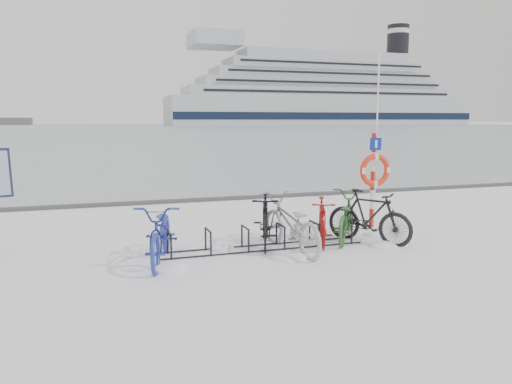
# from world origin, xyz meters

# --- Properties ---
(ground) EXTENTS (900.00, 900.00, 0.00)m
(ground) POSITION_xyz_m (0.00, 0.00, 0.00)
(ground) COLOR white
(ground) RESTS_ON ground
(ice_sheet) EXTENTS (400.00, 298.00, 0.02)m
(ice_sheet) POSITION_xyz_m (0.00, 155.00, 0.01)
(ice_sheet) COLOR #9CA7B0
(ice_sheet) RESTS_ON ground
(quay_edge) EXTENTS (400.00, 0.25, 0.10)m
(quay_edge) POSITION_xyz_m (0.00, 5.90, 0.05)
(quay_edge) COLOR #3F3F42
(quay_edge) RESTS_ON ground
(bike_rack) EXTENTS (4.00, 0.48, 0.46)m
(bike_rack) POSITION_xyz_m (0.00, 0.00, 0.18)
(bike_rack) COLOR black
(bike_rack) RESTS_ON ground
(lifebuoy_station) EXTENTS (0.76, 0.22, 3.95)m
(lifebuoy_station) POSITION_xyz_m (3.01, 0.98, 1.33)
(lifebuoy_station) COLOR red
(lifebuoy_station) RESTS_ON ground
(cruise_ferry) EXTENTS (145.16, 27.36, 47.70)m
(cruise_ferry) POSITION_xyz_m (100.33, 206.09, 12.99)
(cruise_ferry) COLOR silver
(cruise_ferry) RESTS_ON ground
(bike_0) EXTENTS (1.25, 2.22, 1.10)m
(bike_0) POSITION_xyz_m (-1.96, -0.27, 0.55)
(bike_0) COLOR navy
(bike_0) RESTS_ON ground
(bike_1) EXTENTS (1.06, 1.83, 1.06)m
(bike_1) POSITION_xyz_m (0.13, 0.26, 0.53)
(bike_1) COLOR black
(bike_1) RESTS_ON ground
(bike_2) EXTENTS (0.99, 2.19, 1.11)m
(bike_2) POSITION_xyz_m (0.44, -0.29, 0.56)
(bike_2) COLOR #9EA1A5
(bike_2) RESTS_ON ground
(bike_3) EXTENTS (1.01, 1.63, 0.95)m
(bike_3) POSITION_xyz_m (1.27, 0.04, 0.48)
(bike_3) COLOR maroon
(bike_3) RESTS_ON ground
(bike_4) EXTENTS (1.67, 2.00, 1.03)m
(bike_4) POSITION_xyz_m (1.88, 0.20, 0.51)
(bike_4) COLOR #2C5A29
(bike_4) RESTS_ON ground
(bike_5) EXTENTS (1.47, 1.81, 1.10)m
(bike_5) POSITION_xyz_m (2.23, -0.14, 0.55)
(bike_5) COLOR black
(bike_5) RESTS_ON ground
(snow_drifts) EXTENTS (5.72, 1.98, 0.23)m
(snow_drifts) POSITION_xyz_m (-0.04, -0.36, 0.00)
(snow_drifts) COLOR white
(snow_drifts) RESTS_ON ground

